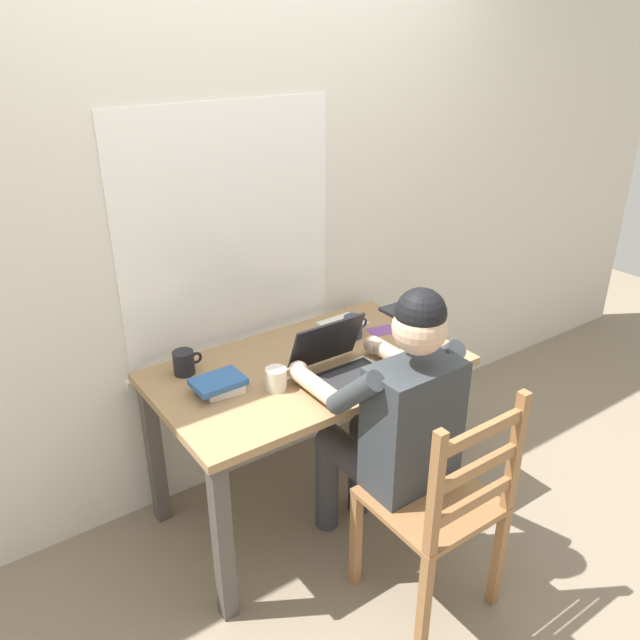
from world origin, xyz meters
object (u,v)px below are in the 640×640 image
at_px(coffee_mug_dark, 184,362).
at_px(coffee_mug_spare, 353,327).
at_px(landscape_photo_print, 382,330).
at_px(laptop, 340,366).
at_px(computer_mouse, 397,356).
at_px(book_stack_main, 220,384).
at_px(seated_person, 393,418).
at_px(wooden_chair, 441,507).
at_px(coffee_mug_white, 277,378).
at_px(desk, 308,387).

height_order(coffee_mug_dark, coffee_mug_spare, same).
height_order(coffee_mug_spare, landscape_photo_print, coffee_mug_spare).
distance_m(laptop, computer_mouse, 0.29).
relative_size(coffee_mug_dark, book_stack_main, 0.63).
height_order(seated_person, wooden_chair, seated_person).
distance_m(book_stack_main, landscape_photo_print, 0.86).
bearing_deg(coffee_mug_white, wooden_chair, -65.78).
height_order(computer_mouse, coffee_mug_dark, coffee_mug_dark).
height_order(desk, coffee_mug_spare, coffee_mug_spare).
distance_m(wooden_chair, coffee_mug_white, 0.77).
bearing_deg(coffee_mug_spare, coffee_mug_dark, 170.11).
distance_m(seated_person, landscape_photo_print, 0.64).
xyz_separation_m(seated_person, wooden_chair, (0.00, -0.28, -0.23)).
height_order(coffee_mug_spare, book_stack_main, coffee_mug_spare).
bearing_deg(desk, laptop, -73.37).
bearing_deg(wooden_chair, landscape_photo_print, 64.47).
relative_size(desk, book_stack_main, 6.50).
bearing_deg(coffee_mug_spare, coffee_mug_white, -160.62).
height_order(laptop, computer_mouse, laptop).
height_order(laptop, landscape_photo_print, laptop).
relative_size(desk, seated_person, 1.02).
distance_m(seated_person, computer_mouse, 0.37).
bearing_deg(laptop, seated_person, -82.71).
bearing_deg(desk, seated_person, -79.32).
bearing_deg(laptop, coffee_mug_dark, 141.81).
xyz_separation_m(computer_mouse, coffee_mug_spare, (-0.02, 0.28, 0.03)).
distance_m(wooden_chair, coffee_mug_dark, 1.14).
relative_size(wooden_chair, coffee_mug_white, 7.81).
bearing_deg(wooden_chair, laptop, 93.69).
bearing_deg(wooden_chair, coffee_mug_spare, 74.31).
bearing_deg(landscape_photo_print, coffee_mug_spare, 179.59).
bearing_deg(computer_mouse, desk, 151.87).
bearing_deg(desk, landscape_photo_print, 8.46).
bearing_deg(wooden_chair, coffee_mug_white, 114.22).
bearing_deg(landscape_photo_print, seated_person, -115.15).
height_order(laptop, coffee_mug_white, laptop).
distance_m(laptop, coffee_mug_spare, 0.37).
height_order(wooden_chair, coffee_mug_dark, wooden_chair).
bearing_deg(laptop, landscape_photo_print, 28.52).
height_order(coffee_mug_dark, book_stack_main, coffee_mug_dark).
xyz_separation_m(desk, coffee_mug_white, (-0.20, -0.08, 0.15)).
height_order(wooden_chair, coffee_mug_spare, wooden_chair).
distance_m(computer_mouse, book_stack_main, 0.76).
relative_size(computer_mouse, coffee_mug_spare, 0.81).
xyz_separation_m(desk, seated_person, (0.08, -0.44, 0.05)).
distance_m(seated_person, wooden_chair, 0.36).
bearing_deg(coffee_mug_spare, laptop, -136.26).
distance_m(desk, coffee_mug_dark, 0.53).
relative_size(coffee_mug_dark, coffee_mug_spare, 1.01).
height_order(coffee_mug_white, landscape_photo_print, coffee_mug_white).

